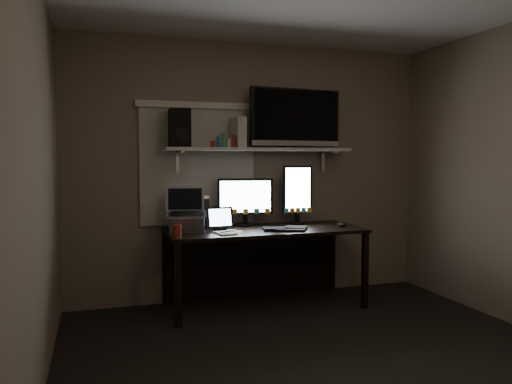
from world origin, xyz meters
name	(u,v)px	position (x,y,z in m)	size (l,w,h in m)	color
floor	(334,367)	(0.00, 0.00, 0.00)	(3.60, 3.60, 0.00)	black
back_wall	(253,171)	(0.00, 1.80, 1.25)	(3.60, 3.60, 0.00)	#776B56
left_wall	(34,183)	(-1.80, 0.00, 1.25)	(3.60, 3.60, 0.00)	#776B56
window_blinds	(198,167)	(-0.55, 1.79, 1.30)	(1.10, 0.02, 1.10)	#B3ADA1
desk	(261,245)	(0.00, 1.55, 0.55)	(1.80, 0.75, 0.73)	black
wall_shelf	(258,149)	(0.00, 1.62, 1.46)	(1.80, 0.35, 0.03)	#B7B7B2
monitor_landscape	(245,202)	(-0.12, 1.65, 0.96)	(0.53, 0.06, 0.47)	black
monitor_portrait	(297,194)	(0.40, 1.62, 1.02)	(0.29, 0.06, 0.59)	black
keyboard	(285,228)	(0.15, 1.30, 0.74)	(0.42, 0.17, 0.03)	black
mouse	(342,225)	(0.74, 1.32, 0.75)	(0.07, 0.11, 0.04)	black
notepad	(225,233)	(-0.43, 1.24, 0.74)	(0.15, 0.21, 0.01)	white
tablet	(220,219)	(-0.43, 1.44, 0.84)	(0.24, 0.10, 0.21)	black
file_sorter	(196,213)	(-0.60, 1.65, 0.88)	(0.23, 0.10, 0.29)	black
laptop	(187,210)	(-0.72, 1.45, 0.92)	(0.35, 0.28, 0.39)	#B2B3B7
cup	(177,231)	(-0.85, 1.17, 0.78)	(0.07, 0.07, 0.10)	maroon
sticky_notes	(238,231)	(-0.29, 1.33, 0.73)	(0.33, 0.24, 0.00)	yellow
tv	(295,119)	(0.38, 1.62, 1.77)	(0.95, 0.17, 0.57)	black
game_console	(238,133)	(-0.20, 1.63, 1.62)	(0.07, 0.24, 0.28)	beige
speaker	(180,128)	(-0.75, 1.64, 1.65)	(0.19, 0.23, 0.35)	black
bottles	(224,140)	(-0.35, 1.59, 1.55)	(0.21, 0.05, 0.14)	#A50F0C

